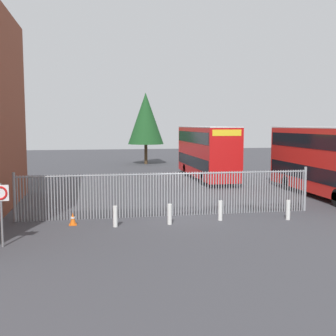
{
  "coord_description": "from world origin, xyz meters",
  "views": [
    {
      "loc": [
        -4.31,
        -20.15,
        4.55
      ],
      "look_at": [
        0.0,
        4.0,
        2.0
      ],
      "focal_mm": 44.4,
      "sensor_mm": 36.0,
      "label": 1
    }
  ],
  "objects_px": {
    "bollard_center_front": "(170,214)",
    "traffic_cone_by_gate": "(73,219)",
    "bollard_far_right": "(288,210)",
    "speed_limit_sign_post": "(1,200)",
    "bollard_near_left": "(115,216)",
    "bollard_near_right": "(220,211)",
    "double_decker_bus_near_gate": "(325,159)",
    "double_decker_bus_behind_fence_left": "(206,151)"
  },
  "relations": [
    {
      "from": "bollard_center_front",
      "to": "traffic_cone_by_gate",
      "type": "height_order",
      "value": "bollard_center_front"
    },
    {
      "from": "bollard_far_right",
      "to": "traffic_cone_by_gate",
      "type": "relative_size",
      "value": 1.61
    },
    {
      "from": "bollard_center_front",
      "to": "speed_limit_sign_post",
      "type": "bearing_deg",
      "value": -160.46
    },
    {
      "from": "bollard_near_left",
      "to": "bollard_far_right",
      "type": "distance_m",
      "value": 8.28
    },
    {
      "from": "bollard_near_right",
      "to": "bollard_far_right",
      "type": "bearing_deg",
      "value": -7.44
    },
    {
      "from": "traffic_cone_by_gate",
      "to": "speed_limit_sign_post",
      "type": "distance_m",
      "value": 4.18
    },
    {
      "from": "bollard_near_left",
      "to": "bollard_far_right",
      "type": "xyz_separation_m",
      "value": [
        8.28,
        -0.02,
        0.0
      ]
    },
    {
      "from": "traffic_cone_by_gate",
      "to": "speed_limit_sign_post",
      "type": "relative_size",
      "value": 0.25
    },
    {
      "from": "bollard_far_right",
      "to": "bollard_near_left",
      "type": "bearing_deg",
      "value": 179.83
    },
    {
      "from": "bollard_center_front",
      "to": "bollard_far_right",
      "type": "relative_size",
      "value": 1.0
    },
    {
      "from": "double_decker_bus_near_gate",
      "to": "traffic_cone_by_gate",
      "type": "bearing_deg",
      "value": -162.1
    },
    {
      "from": "double_decker_bus_near_gate",
      "to": "bollard_far_right",
      "type": "distance_m",
      "value": 7.99
    },
    {
      "from": "bollard_near_right",
      "to": "speed_limit_sign_post",
      "type": "height_order",
      "value": "speed_limit_sign_post"
    },
    {
      "from": "bollard_near_right",
      "to": "bollard_far_right",
      "type": "relative_size",
      "value": 1.0
    },
    {
      "from": "double_decker_bus_near_gate",
      "to": "bollard_near_left",
      "type": "bearing_deg",
      "value": -157.31
    },
    {
      "from": "double_decker_bus_behind_fence_left",
      "to": "bollard_far_right",
      "type": "distance_m",
      "value": 15.3
    },
    {
      "from": "double_decker_bus_near_gate",
      "to": "bollard_far_right",
      "type": "xyz_separation_m",
      "value": [
        -5.26,
        -5.68,
        -1.95
      ]
    },
    {
      "from": "traffic_cone_by_gate",
      "to": "speed_limit_sign_post",
      "type": "xyz_separation_m",
      "value": [
        -2.42,
        -3.07,
        1.49
      ]
    },
    {
      "from": "bollard_far_right",
      "to": "traffic_cone_by_gate",
      "type": "distance_m",
      "value": 10.19
    },
    {
      "from": "double_decker_bus_behind_fence_left",
      "to": "traffic_cone_by_gate",
      "type": "distance_m",
      "value": 17.86
    },
    {
      "from": "bollard_near_right",
      "to": "speed_limit_sign_post",
      "type": "distance_m",
      "value": 9.82
    },
    {
      "from": "double_decker_bus_near_gate",
      "to": "bollard_near_right",
      "type": "distance_m",
      "value": 10.2
    },
    {
      "from": "bollard_near_right",
      "to": "bollard_near_left",
      "type": "bearing_deg",
      "value": -175.42
    },
    {
      "from": "bollard_far_right",
      "to": "traffic_cone_by_gate",
      "type": "xyz_separation_m",
      "value": [
        -10.17,
        0.7,
        -0.19
      ]
    },
    {
      "from": "double_decker_bus_behind_fence_left",
      "to": "bollard_far_right",
      "type": "relative_size",
      "value": 11.38
    },
    {
      "from": "bollard_far_right",
      "to": "traffic_cone_by_gate",
      "type": "height_order",
      "value": "bollard_far_right"
    },
    {
      "from": "double_decker_bus_behind_fence_left",
      "to": "traffic_cone_by_gate",
      "type": "height_order",
      "value": "double_decker_bus_behind_fence_left"
    },
    {
      "from": "bollard_near_left",
      "to": "bollard_center_front",
      "type": "xyz_separation_m",
      "value": [
        2.48,
        0.02,
        0.0
      ]
    },
    {
      "from": "bollard_far_right",
      "to": "speed_limit_sign_post",
      "type": "height_order",
      "value": "speed_limit_sign_post"
    },
    {
      "from": "bollard_center_front",
      "to": "bollard_near_right",
      "type": "height_order",
      "value": "same"
    },
    {
      "from": "double_decker_bus_behind_fence_left",
      "to": "traffic_cone_by_gate",
      "type": "relative_size",
      "value": 18.32
    },
    {
      "from": "bollard_center_front",
      "to": "traffic_cone_by_gate",
      "type": "xyz_separation_m",
      "value": [
        -4.37,
        0.65,
        -0.19
      ]
    },
    {
      "from": "bollard_near_left",
      "to": "double_decker_bus_behind_fence_left",
      "type": "bearing_deg",
      "value": 61.11
    },
    {
      "from": "bollard_near_left",
      "to": "bollard_center_front",
      "type": "bearing_deg",
      "value": 0.52
    },
    {
      "from": "bollard_near_left",
      "to": "speed_limit_sign_post",
      "type": "height_order",
      "value": "speed_limit_sign_post"
    },
    {
      "from": "bollard_near_left",
      "to": "speed_limit_sign_post",
      "type": "distance_m",
      "value": 5.1
    },
    {
      "from": "double_decker_bus_near_gate",
      "to": "bollard_near_left",
      "type": "distance_m",
      "value": 14.8
    },
    {
      "from": "double_decker_bus_near_gate",
      "to": "bollard_near_left",
      "type": "relative_size",
      "value": 11.38
    },
    {
      "from": "bollard_far_right",
      "to": "bollard_near_right",
      "type": "bearing_deg",
      "value": 172.56
    },
    {
      "from": "double_decker_bus_behind_fence_left",
      "to": "speed_limit_sign_post",
      "type": "relative_size",
      "value": 4.5
    },
    {
      "from": "bollard_near_left",
      "to": "bollard_near_right",
      "type": "bearing_deg",
      "value": 4.58
    },
    {
      "from": "bollard_center_front",
      "to": "speed_limit_sign_post",
      "type": "distance_m",
      "value": 7.33
    }
  ]
}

